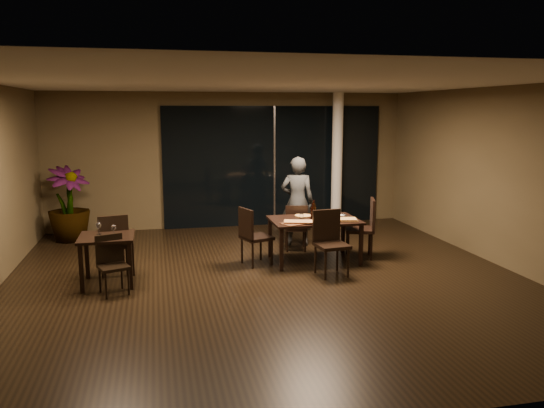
{
  "coord_description": "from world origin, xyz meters",
  "views": [
    {
      "loc": [
        -1.65,
        -7.78,
        2.59
      ],
      "look_at": [
        0.24,
        0.76,
        1.05
      ],
      "focal_mm": 35.0,
      "sensor_mm": 36.0,
      "label": 1
    }
  ],
  "objects_px": {
    "chair_main_left": "(252,233)",
    "chair_side_far": "(113,241)",
    "main_table": "(314,223)",
    "chair_main_far": "(296,225)",
    "chair_side_near": "(112,261)",
    "bottle_a": "(312,211)",
    "chair_main_near": "(329,239)",
    "chair_main_right": "(365,225)",
    "diner": "(297,201)",
    "bottle_c": "(314,209)",
    "side_table": "(107,244)",
    "bottle_b": "(315,211)",
    "potted_plant": "(68,204)"
  },
  "relations": [
    {
      "from": "side_table",
      "to": "chair_side_far",
      "type": "relative_size",
      "value": 0.81
    },
    {
      "from": "potted_plant",
      "to": "chair_main_left",
      "type": "bearing_deg",
      "value": -37.44
    },
    {
      "from": "chair_main_left",
      "to": "chair_side_far",
      "type": "distance_m",
      "value": 2.26
    },
    {
      "from": "main_table",
      "to": "diner",
      "type": "distance_m",
      "value": 1.18
    },
    {
      "from": "diner",
      "to": "bottle_b",
      "type": "height_order",
      "value": "diner"
    },
    {
      "from": "chair_main_left",
      "to": "diner",
      "type": "bearing_deg",
      "value": -62.43
    },
    {
      "from": "chair_main_left",
      "to": "chair_main_near",
      "type": "bearing_deg",
      "value": -142.59
    },
    {
      "from": "chair_main_right",
      "to": "main_table",
      "type": "bearing_deg",
      "value": -68.97
    },
    {
      "from": "chair_main_far",
      "to": "chair_main_right",
      "type": "relative_size",
      "value": 0.83
    },
    {
      "from": "chair_side_near",
      "to": "diner",
      "type": "bearing_deg",
      "value": 12.16
    },
    {
      "from": "diner",
      "to": "bottle_b",
      "type": "bearing_deg",
      "value": 106.96
    },
    {
      "from": "chair_main_left",
      "to": "chair_side_far",
      "type": "relative_size",
      "value": 1.0
    },
    {
      "from": "chair_main_far",
      "to": "diner",
      "type": "bearing_deg",
      "value": -97.78
    },
    {
      "from": "chair_main_right",
      "to": "bottle_c",
      "type": "relative_size",
      "value": 3.42
    },
    {
      "from": "chair_main_near",
      "to": "side_table",
      "type": "bearing_deg",
      "value": 169.48
    },
    {
      "from": "chair_side_near",
      "to": "diner",
      "type": "height_order",
      "value": "diner"
    },
    {
      "from": "chair_main_near",
      "to": "chair_main_right",
      "type": "relative_size",
      "value": 0.97
    },
    {
      "from": "chair_main_left",
      "to": "chair_main_right",
      "type": "relative_size",
      "value": 0.93
    },
    {
      "from": "chair_side_far",
      "to": "bottle_a",
      "type": "distance_m",
      "value": 3.34
    },
    {
      "from": "chair_main_far",
      "to": "chair_side_far",
      "type": "xyz_separation_m",
      "value": [
        -3.22,
        -0.81,
        0.06
      ]
    },
    {
      "from": "bottle_a",
      "to": "chair_main_far",
      "type": "bearing_deg",
      "value": 97.87
    },
    {
      "from": "chair_main_left",
      "to": "potted_plant",
      "type": "relative_size",
      "value": 0.66
    },
    {
      "from": "chair_main_left",
      "to": "main_table",
      "type": "bearing_deg",
      "value": -109.07
    },
    {
      "from": "chair_main_near",
      "to": "chair_main_right",
      "type": "height_order",
      "value": "chair_main_right"
    },
    {
      "from": "side_table",
      "to": "chair_main_left",
      "type": "xyz_separation_m",
      "value": [
        2.31,
        0.5,
        -0.07
      ]
    },
    {
      "from": "side_table",
      "to": "bottle_a",
      "type": "xyz_separation_m",
      "value": [
        3.37,
        0.53,
        0.27
      ]
    },
    {
      "from": "chair_main_right",
      "to": "bottle_c",
      "type": "height_order",
      "value": "chair_main_right"
    },
    {
      "from": "bottle_c",
      "to": "diner",
      "type": "bearing_deg",
      "value": 90.2
    },
    {
      "from": "potted_plant",
      "to": "side_table",
      "type": "bearing_deg",
      "value": -72.08
    },
    {
      "from": "bottle_a",
      "to": "main_table",
      "type": "bearing_deg",
      "value": -47.73
    },
    {
      "from": "chair_main_left",
      "to": "chair_main_right",
      "type": "height_order",
      "value": "chair_main_right"
    },
    {
      "from": "chair_main_near",
      "to": "bottle_c",
      "type": "distance_m",
      "value": 0.9
    },
    {
      "from": "side_table",
      "to": "bottle_c",
      "type": "height_order",
      "value": "bottle_c"
    },
    {
      "from": "chair_main_near",
      "to": "chair_side_near",
      "type": "relative_size",
      "value": 1.23
    },
    {
      "from": "bottle_c",
      "to": "chair_side_near",
      "type": "bearing_deg",
      "value": -163.08
    },
    {
      "from": "chair_main_far",
      "to": "side_table",
      "type": "bearing_deg",
      "value": 30.77
    },
    {
      "from": "chair_main_near",
      "to": "bottle_a",
      "type": "bearing_deg",
      "value": 87.68
    },
    {
      "from": "diner",
      "to": "bottle_a",
      "type": "height_order",
      "value": "diner"
    },
    {
      "from": "chair_main_far",
      "to": "bottle_a",
      "type": "bearing_deg",
      "value": 107.91
    },
    {
      "from": "diner",
      "to": "bottle_b",
      "type": "distance_m",
      "value": 1.12
    },
    {
      "from": "chair_side_near",
      "to": "bottle_a",
      "type": "height_order",
      "value": "bottle_a"
    },
    {
      "from": "diner",
      "to": "main_table",
      "type": "bearing_deg",
      "value": 106.2
    },
    {
      "from": "chair_main_far",
      "to": "chair_main_near",
      "type": "height_order",
      "value": "chair_main_near"
    },
    {
      "from": "chair_main_far",
      "to": "chair_main_left",
      "type": "xyz_separation_m",
      "value": [
        -0.97,
        -0.74,
        0.06
      ]
    },
    {
      "from": "chair_main_far",
      "to": "chair_side_near",
      "type": "xyz_separation_m",
      "value": [
        -3.18,
        -1.66,
        -0.02
      ]
    },
    {
      "from": "side_table",
      "to": "bottle_c",
      "type": "distance_m",
      "value": 3.48
    },
    {
      "from": "bottle_a",
      "to": "chair_main_near",
      "type": "bearing_deg",
      "value": -85.83
    },
    {
      "from": "chair_side_near",
      "to": "chair_side_far",
      "type": "bearing_deg",
      "value": 72.44
    },
    {
      "from": "main_table",
      "to": "chair_main_far",
      "type": "relative_size",
      "value": 1.7
    },
    {
      "from": "chair_main_far",
      "to": "potted_plant",
      "type": "xyz_separation_m",
      "value": [
        -4.25,
        1.78,
        0.26
      ]
    }
  ]
}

